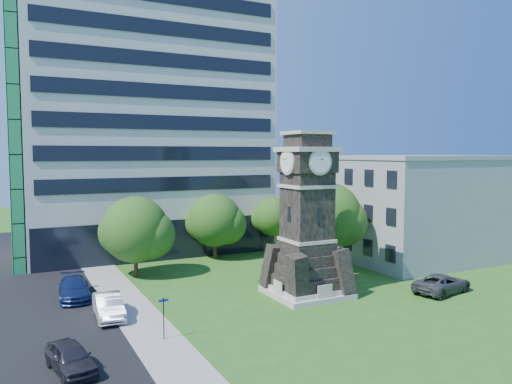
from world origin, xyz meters
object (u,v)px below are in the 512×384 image
clock_tower (307,225)px  street_sign (164,314)px  park_bench (303,288)px  car_street_mid (108,306)px  car_street_south (71,358)px  car_east_lot (442,283)px  car_street_north (74,288)px

clock_tower → street_sign: 13.33m
park_bench → street_sign: bearing=-172.0°
clock_tower → car_street_mid: bearing=174.8°
car_street_south → car_east_lot: size_ratio=0.80×
car_east_lot → park_bench: bearing=54.8°
street_sign → clock_tower: bearing=16.4°
car_street_north → car_east_lot: (25.27, -10.99, -0.03)m
car_street_south → park_bench: car_street_south is taller
car_street_south → park_bench: 18.24m
car_east_lot → street_sign: street_sign is taller
clock_tower → car_east_lot: bearing=-23.5°
park_bench → clock_tower: bearing=-47.3°
clock_tower → street_sign: (-12.13, -4.07, -3.75)m
clock_tower → street_sign: size_ratio=5.00×
car_street_mid → car_east_lot: (23.81, -5.46, -0.04)m
car_street_north → street_sign: (3.57, -10.89, 0.78)m
clock_tower → car_east_lot: 11.39m
car_east_lot → clock_tower: bearing=55.1°
street_sign → park_bench: bearing=17.4°
car_street_north → street_sign: size_ratio=2.11×
car_street_north → park_bench: size_ratio=2.60×
car_street_north → car_east_lot: 27.55m
clock_tower → park_bench: (-0.22, 0.16, -4.74)m
street_sign → car_street_mid: bearing=109.4°
clock_tower → car_street_mid: 15.00m
car_street_south → car_street_mid: size_ratio=0.89×
car_street_south → car_street_north: car_street_north is taller
car_street_south → street_sign: street_sign is taller
car_street_south → car_street_mid: bearing=56.4°
car_east_lot → street_sign: (-21.70, 0.10, 0.81)m
clock_tower → car_street_mid: (-14.24, 1.30, -4.52)m
car_east_lot → car_street_north: bearing=55.2°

